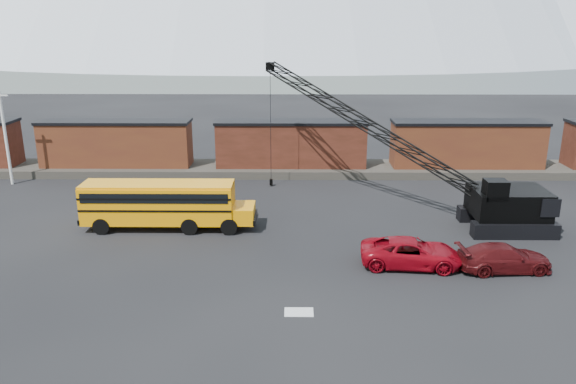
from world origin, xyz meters
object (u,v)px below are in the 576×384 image
school_bus (164,203)px  crawler_crane (368,125)px  red_pickup (411,253)px  maroon_suv (504,258)px

school_bus → crawler_crane: 15.65m
red_pickup → maroon_suv: 5.11m
crawler_crane → red_pickup: bearing=-83.3°
maroon_suv → crawler_crane: crawler_crane is taller
school_bus → red_pickup: bearing=-21.0°
red_pickup → crawler_crane: 12.35m
school_bus → maroon_suv: size_ratio=2.23×
school_bus → crawler_crane: bearing=20.0°
red_pickup → maroon_suv: (5.07, -0.58, -0.04)m
red_pickup → crawler_crane: bearing=12.0°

